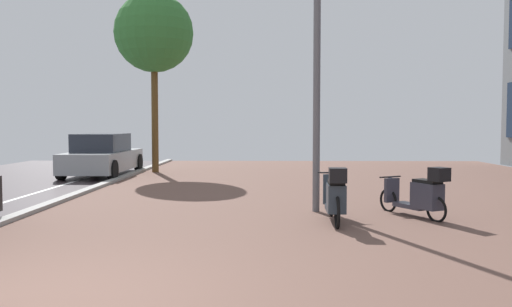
{
  "coord_description": "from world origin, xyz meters",
  "views": [
    {
      "loc": [
        2.15,
        -4.65,
        1.71
      ],
      "look_at": [
        2.01,
        2.72,
        1.3
      ],
      "focal_mm": 36.88,
      "sensor_mm": 36.0,
      "label": 1
    }
  ],
  "objects_px": {
    "scooter_near": "(421,194)",
    "scooter_mid": "(335,197)",
    "street_tree": "(154,34)",
    "lamp_post": "(317,43)",
    "parked_car_far": "(103,156)"
  },
  "relations": [
    {
      "from": "scooter_mid",
      "to": "street_tree",
      "type": "height_order",
      "value": "street_tree"
    },
    {
      "from": "lamp_post",
      "to": "street_tree",
      "type": "bearing_deg",
      "value": 120.4
    },
    {
      "from": "scooter_near",
      "to": "street_tree",
      "type": "bearing_deg",
      "value": 126.55
    },
    {
      "from": "lamp_post",
      "to": "scooter_near",
      "type": "bearing_deg",
      "value": -21.33
    },
    {
      "from": "scooter_near",
      "to": "scooter_mid",
      "type": "height_order",
      "value": "scooter_mid"
    },
    {
      "from": "scooter_mid",
      "to": "parked_car_far",
      "type": "height_order",
      "value": "parked_car_far"
    },
    {
      "from": "scooter_near",
      "to": "parked_car_far",
      "type": "relative_size",
      "value": 0.37
    },
    {
      "from": "parked_car_far",
      "to": "street_tree",
      "type": "height_order",
      "value": "street_tree"
    },
    {
      "from": "parked_car_far",
      "to": "street_tree",
      "type": "xyz_separation_m",
      "value": [
        1.55,
        1.12,
        4.28
      ]
    },
    {
      "from": "lamp_post",
      "to": "street_tree",
      "type": "height_order",
      "value": "street_tree"
    },
    {
      "from": "scooter_near",
      "to": "scooter_mid",
      "type": "relative_size",
      "value": 0.9
    },
    {
      "from": "lamp_post",
      "to": "scooter_mid",
      "type": "bearing_deg",
      "value": -80.51
    },
    {
      "from": "scooter_mid",
      "to": "street_tree",
      "type": "relative_size",
      "value": 0.28
    },
    {
      "from": "scooter_near",
      "to": "lamp_post",
      "type": "bearing_deg",
      "value": 158.67
    },
    {
      "from": "scooter_near",
      "to": "street_tree",
      "type": "xyz_separation_m",
      "value": [
        -6.8,
        9.17,
        4.49
      ]
    }
  ]
}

